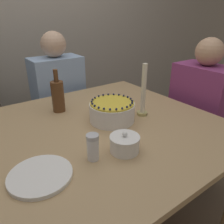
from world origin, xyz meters
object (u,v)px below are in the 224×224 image
(sugar_shaker, at_px, (93,147))
(bottle, at_px, (58,96))
(person_man_blue_shirt, at_px, (61,113))
(person_woman_floral, at_px, (196,128))
(cake, at_px, (112,111))
(sugar_bowl, at_px, (125,144))
(candle, at_px, (143,95))

(sugar_shaker, height_order, bottle, bottle)
(person_man_blue_shirt, distance_m, person_woman_floral, 1.13)
(cake, relative_size, person_man_blue_shirt, 0.21)
(sugar_bowl, bearing_deg, person_man_blue_shirt, 82.54)
(candle, height_order, bottle, candle)
(candle, bearing_deg, sugar_bowl, -144.21)
(cake, distance_m, sugar_bowl, 0.31)
(cake, bearing_deg, person_woman_floral, -5.84)
(sugar_bowl, distance_m, person_woman_floral, 0.95)
(candle, bearing_deg, sugar_shaker, -156.56)
(cake, distance_m, person_man_blue_shirt, 0.83)
(bottle, bearing_deg, candle, -42.18)
(bottle, relative_size, person_man_blue_shirt, 0.22)
(person_man_blue_shirt, xyz_separation_m, person_woman_floral, (0.74, -0.85, -0.01))
(sugar_shaker, bearing_deg, sugar_bowl, -12.53)
(sugar_shaker, bearing_deg, person_man_blue_shirt, 74.73)
(sugar_bowl, distance_m, bottle, 0.58)
(candle, distance_m, person_woman_floral, 0.67)
(sugar_shaker, distance_m, candle, 0.51)
(bottle, bearing_deg, sugar_shaker, -98.92)
(sugar_bowl, bearing_deg, sugar_shaker, 167.47)
(cake, relative_size, bottle, 0.97)
(cake, bearing_deg, bottle, 122.41)
(sugar_shaker, relative_size, person_man_blue_shirt, 0.10)
(person_man_blue_shirt, bearing_deg, candle, 102.61)
(sugar_bowl, bearing_deg, person_woman_floral, 12.93)
(sugar_shaker, height_order, person_man_blue_shirt, person_man_blue_shirt)
(candle, xyz_separation_m, person_woman_floral, (0.55, -0.03, -0.38))
(cake, height_order, person_woman_floral, person_woman_floral)
(sugar_bowl, xyz_separation_m, candle, (0.32, 0.23, 0.09))
(sugar_shaker, bearing_deg, person_woman_floral, 9.48)
(bottle, bearing_deg, sugar_bowl, -84.45)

